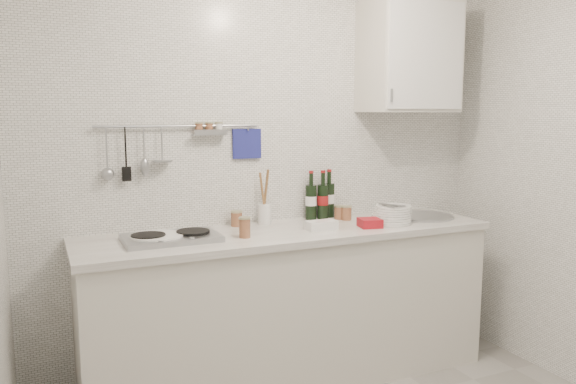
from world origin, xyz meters
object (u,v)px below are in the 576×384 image
at_px(plate_stack_sink, 392,215).
at_px(wine_bottles, 321,195).
at_px(wall_cabinet, 410,57).
at_px(plate_stack_hob, 156,238).
at_px(utensil_crock, 265,211).

height_order(plate_stack_sink, wine_bottles, wine_bottles).
bearing_deg(wine_bottles, plate_stack_sink, -43.11).
relative_size(wall_cabinet, wine_bottles, 2.26).
bearing_deg(wall_cabinet, wine_bottles, 168.41).
distance_m(plate_stack_hob, utensil_crock, 0.74).
distance_m(wall_cabinet, plate_stack_sink, 1.03).
distance_m(plate_stack_sink, wine_bottles, 0.47).
bearing_deg(plate_stack_hob, wall_cabinet, 4.15).
height_order(wall_cabinet, plate_stack_hob, wall_cabinet).
height_order(plate_stack_hob, utensil_crock, utensil_crock).
relative_size(plate_stack_sink, utensil_crock, 0.85).
xyz_separation_m(wine_bottles, utensil_crock, (-0.40, -0.03, -0.08)).
relative_size(plate_stack_sink, wine_bottles, 0.92).
distance_m(plate_stack_hob, wine_bottles, 1.14).
xyz_separation_m(wall_cabinet, utensil_crock, (-0.98, 0.09, -0.95)).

